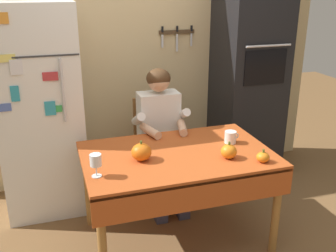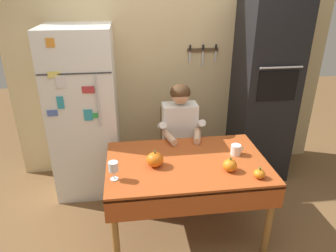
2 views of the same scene
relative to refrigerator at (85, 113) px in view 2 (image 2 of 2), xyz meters
The scene contains 12 objects.
ground_plane 1.62m from the refrigerator, 45.29° to the right, with size 10.00×10.00×0.00m, color brown.
back_wall_assembly 1.15m from the refrigerator, 21.32° to the left, with size 3.70×0.13×2.60m.
refrigerator is the anchor object (origin of this frame).
wall_oven 2.01m from the refrigerator, ahead, with size 0.60×0.64×2.10m.
dining_table 1.32m from the refrigerator, 42.91° to the right, with size 1.40×0.90×0.74m.
chair_behind_person 1.07m from the refrigerator, ahead, with size 0.40×0.40×0.93m.
seated_person 1.04m from the refrigerator, 15.71° to the right, with size 0.47×0.55×1.25m.
coffee_mug 1.63m from the refrigerator, 29.52° to the right, with size 0.12×0.09×0.10m.
wine_glass 1.11m from the refrigerator, 72.87° to the right, with size 0.08×0.08×0.16m.
pumpkin_large 1.66m from the refrigerator, 39.69° to the right, with size 0.12×0.12×0.13m.
pumpkin_medium 1.90m from the refrigerator, 38.82° to the right, with size 0.09×0.09×0.10m.
pumpkin_small 1.12m from the refrigerator, 53.49° to the right, with size 0.14×0.14×0.15m.
Camera 2 is at (-0.47, -2.22, 2.15)m, focal length 33.31 mm.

